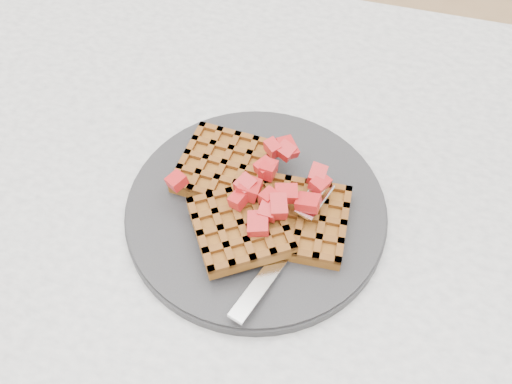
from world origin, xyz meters
TOP-DOWN VIEW (x-y plane):
  - table at (0.00, 0.00)m, footprint 1.20×0.80m
  - plate at (-0.05, -0.00)m, footprint 0.28×0.28m
  - waffles at (-0.05, -0.01)m, footprint 0.19×0.19m
  - strawberry_pile at (-0.05, -0.00)m, footprint 0.15×0.15m
  - fork at (-0.01, -0.04)m, footprint 0.08×0.18m

SIDE VIEW (x-z plane):
  - table at x=0.00m, z-range 0.26..1.01m
  - plate at x=-0.05m, z-range 0.75..0.77m
  - fork at x=-0.01m, z-range 0.77..0.78m
  - waffles at x=-0.05m, z-range 0.76..0.79m
  - strawberry_pile at x=-0.05m, z-range 0.79..0.82m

